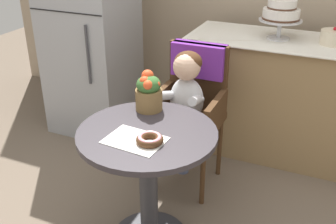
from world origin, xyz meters
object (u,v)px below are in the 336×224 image
object	(u,v)px
cafe_table	(148,166)
flower_vase	(149,91)
refrigerator	(90,31)
tiered_cake_stand	(281,13)
donut_front	(150,139)
round_layer_cake	(333,37)
wicker_chair	(193,93)
seated_child	(185,97)

from	to	relation	value
cafe_table	flower_vase	bearing A→B (deg)	113.85
cafe_table	refrigerator	distance (m)	1.56
tiered_cake_stand	refrigerator	xyz separation A→B (m)	(-1.45, -0.20, -0.23)
cafe_table	donut_front	xyz separation A→B (m)	(0.06, -0.10, 0.23)
cafe_table	round_layer_cake	bearing A→B (deg)	59.69
round_layer_cake	refrigerator	world-z (taller)	refrigerator
donut_front	round_layer_cake	world-z (taller)	round_layer_cake
tiered_cake_stand	round_layer_cake	bearing A→B (deg)	2.10
tiered_cake_stand	refrigerator	size ratio (longest dim) A/B	0.18
flower_vase	tiered_cake_stand	world-z (taller)	tiered_cake_stand
wicker_chair	seated_child	distance (m)	0.16
cafe_table	flower_vase	xyz separation A→B (m)	(-0.10, 0.23, 0.32)
wicker_chair	refrigerator	xyz separation A→B (m)	(-1.04, 0.39, 0.21)
cafe_table	flower_vase	distance (m)	0.41
wicker_chair	refrigerator	distance (m)	1.13
cafe_table	flower_vase	size ratio (longest dim) A/B	3.19
tiered_cake_stand	refrigerator	bearing A→B (deg)	-172.17
tiered_cake_stand	refrigerator	world-z (taller)	refrigerator
tiered_cake_stand	round_layer_cake	distance (m)	0.39
donut_front	refrigerator	xyz separation A→B (m)	(-1.11, 1.20, 0.11)
seated_child	donut_front	bearing A→B (deg)	-83.28
wicker_chair	round_layer_cake	distance (m)	1.04
cafe_table	round_layer_cake	xyz separation A→B (m)	(0.77, 1.31, 0.44)
cafe_table	wicker_chair	bearing A→B (deg)	90.99
cafe_table	tiered_cake_stand	size ratio (longest dim) A/B	2.40
round_layer_cake	refrigerator	distance (m)	1.83
flower_vase	round_layer_cake	world-z (taller)	round_layer_cake
seated_child	tiered_cake_stand	bearing A→B (deg)	60.92
seated_child	donut_front	world-z (taller)	seated_child
donut_front	tiered_cake_stand	xyz separation A→B (m)	(0.34, 1.40, 0.34)
seated_child	tiered_cake_stand	world-z (taller)	tiered_cake_stand
flower_vase	donut_front	bearing A→B (deg)	-63.37
wicker_chair	donut_front	xyz separation A→B (m)	(0.08, -0.81, 0.10)
cafe_table	round_layer_cake	world-z (taller)	round_layer_cake
donut_front	refrigerator	bearing A→B (deg)	132.86
cafe_table	donut_front	world-z (taller)	donut_front
cafe_table	refrigerator	bearing A→B (deg)	133.67
donut_front	flower_vase	size ratio (longest dim) A/B	0.59
flower_vase	tiered_cake_stand	xyz separation A→B (m)	(0.51, 1.07, 0.25)
refrigerator	flower_vase	bearing A→B (deg)	-42.50
wicker_chair	seated_child	xyz separation A→B (m)	(-0.00, -0.16, 0.04)
seated_child	flower_vase	size ratio (longest dim) A/B	3.22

